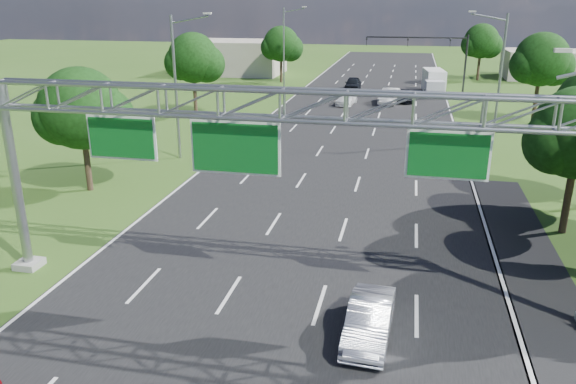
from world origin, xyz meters
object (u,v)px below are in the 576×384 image
(sign_gantry, at_px, (284,122))
(box_truck, at_px, (434,83))
(traffic_signal, at_px, (437,50))
(silver_sedan, at_px, (369,320))

(sign_gantry, xyz_separation_m, box_truck, (7.11, 52.11, -5.53))
(sign_gantry, bearing_deg, traffic_signal, 82.32)
(traffic_signal, relative_size, box_truck, 1.59)
(silver_sedan, relative_size, box_truck, 0.53)
(sign_gantry, bearing_deg, box_truck, 82.23)
(silver_sedan, height_order, box_truck, box_truck)
(sign_gantry, distance_m, box_truck, 52.88)
(sign_gantry, height_order, traffic_signal, sign_gantry)
(sign_gantry, xyz_separation_m, traffic_signal, (7.15, 53.00, -1.72))
(box_truck, bearing_deg, silver_sedan, -100.85)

